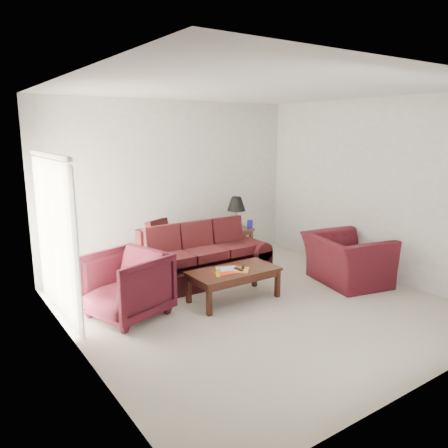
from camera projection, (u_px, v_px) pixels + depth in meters
name	position (u px, v px, depth m)	size (l,w,h in m)	color
floor	(257.00, 305.00, 6.29)	(5.00, 5.00, 0.00)	beige
blinds	(54.00, 238.00, 5.77)	(0.10, 2.00, 2.16)	silver
sofa	(202.00, 255.00, 7.20)	(2.26, 0.98, 0.93)	black
throw_pillow	(159.00, 233.00, 7.53)	(0.45, 0.13, 0.45)	black
end_table	(235.00, 243.00, 8.60)	(0.55, 0.55, 0.60)	#482B19
table_lamp	(236.00, 212.00, 8.53)	(0.36, 0.36, 0.60)	gold
clock	(232.00, 227.00, 8.33)	(0.12, 0.04, 0.12)	#B2B2B6
blue_canister	(250.00, 224.00, 8.46)	(0.11, 0.11, 0.17)	#171B96
picture_frame	(223.00, 224.00, 8.54)	(0.12, 0.02, 0.15)	#BBBBC0
floor_lamp	(56.00, 243.00, 6.69)	(0.25, 0.25, 1.55)	white
armchair_left	(126.00, 285.00, 5.83)	(0.95, 0.98, 0.89)	#3A0D16
armchair_right	(347.00, 259.00, 7.15)	(1.24, 1.08, 0.80)	#3F0E15
coffee_table	(234.00, 285.00, 6.46)	(1.33, 0.67, 0.47)	black
magazine_red	(224.00, 273.00, 6.23)	(0.26, 0.19, 0.01)	red
magazine_white	(227.00, 269.00, 6.41)	(0.31, 0.23, 0.02)	beige
magazine_orange	(242.00, 270.00, 6.38)	(0.26, 0.20, 0.01)	orange
remote_a	(239.00, 269.00, 6.34)	(0.05, 0.17, 0.02)	black
remote_b	(243.00, 267.00, 6.46)	(0.05, 0.16, 0.02)	black
yellow_glass	(218.00, 273.00, 6.11)	(0.06, 0.06, 0.11)	#FFF038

